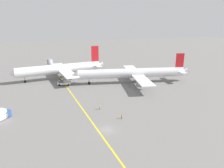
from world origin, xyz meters
name	(u,v)px	position (x,y,z in m)	size (l,w,h in m)	color
ground_plane	(107,130)	(0.00, 0.00, 0.00)	(600.00, 600.00, 0.00)	slate
taxiway_stripe	(89,117)	(-3.60, 10.00, 0.00)	(0.50, 120.00, 0.01)	yellow
airliner_at_gate_left	(61,69)	(-8.70, 63.01, 5.58)	(51.41, 39.98, 17.26)	white
airliner_being_pushed	(133,73)	(26.66, 44.14, 5.05)	(60.66, 44.39, 14.94)	silver
pushback_tug	(64,83)	(-8.39, 50.19, 1.16)	(9.73, 3.85, 2.76)	white
gse_catering_truck_tall	(1,115)	(-31.29, 16.97, 1.76)	(5.63, 5.99, 3.50)	#2D5199
ground_crew_ramp_agent_by_cones	(100,107)	(1.64, 15.36, 0.85)	(0.36, 0.47, 1.64)	#4C4C51
ground_crew_marshaller_foreground	(122,116)	(6.76, 5.77, 0.80)	(0.36, 0.48, 1.55)	#4C4C51
jet_bridge	(51,64)	(-13.41, 88.89, 3.90)	(4.30, 21.93, 5.68)	#B7B7BC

